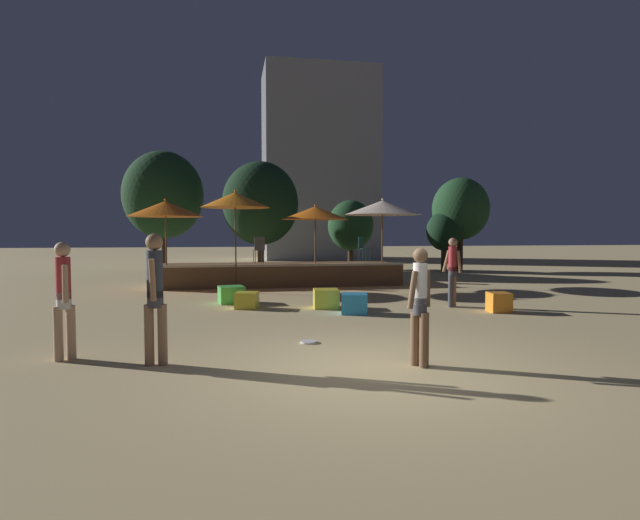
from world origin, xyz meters
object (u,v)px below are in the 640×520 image
(patio_umbrella_0, at_px, (315,213))
(background_tree_1, at_px, (444,231))
(cube_seat_0, at_px, (231,295))
(bistro_chair_0, at_px, (259,247))
(background_tree_2, at_px, (163,195))
(patio_umbrella_2, at_px, (235,200))
(cube_seat_3, at_px, (326,299))
(cube_seat_1, at_px, (499,302))
(frisbee_disc, at_px, (308,342))
(person_3, at_px, (420,304))
(background_tree_3, at_px, (461,209))
(person_0, at_px, (155,292))
(person_2, at_px, (453,269))
(patio_umbrella_3, at_px, (382,208))
(cube_seat_4, at_px, (247,300))
(bistro_chair_1, at_px, (363,246))
(background_tree_4, at_px, (260,203))
(patio_umbrella_1, at_px, (165,209))
(cube_seat_2, at_px, (355,304))
(person_1, at_px, (64,296))
(background_tree_0, at_px, (351,225))

(patio_umbrella_0, relative_size, background_tree_1, 0.98)
(cube_seat_0, bearing_deg, bistro_chair_0, 76.65)
(background_tree_1, relative_size, background_tree_2, 0.48)
(patio_umbrella_2, relative_size, cube_seat_3, 4.98)
(cube_seat_1, height_order, background_tree_2, background_tree_2)
(frisbee_disc, bearing_deg, person_3, -52.97)
(bistro_chair_0, distance_m, background_tree_3, 11.40)
(person_0, distance_m, frisbee_disc, 2.71)
(person_0, relative_size, background_tree_3, 0.41)
(cube_seat_3, distance_m, person_2, 3.23)
(patio_umbrella_3, xyz_separation_m, background_tree_1, (4.75, 5.48, -0.81))
(background_tree_3, bearing_deg, cube_seat_4, -135.53)
(person_0, height_order, person_3, person_0)
(background_tree_3, bearing_deg, background_tree_2, 164.66)
(bistro_chair_1, bearing_deg, cube_seat_4, -171.50)
(patio_umbrella_2, bearing_deg, cube_seat_3, -64.85)
(background_tree_4, bearing_deg, cube_seat_1, -68.67)
(patio_umbrella_2, bearing_deg, background_tree_3, 29.23)
(patio_umbrella_1, distance_m, cube_seat_4, 5.61)
(cube_seat_0, distance_m, cube_seat_2, 3.56)
(patio_umbrella_2, xyz_separation_m, person_1, (-2.51, -8.86, -1.98))
(background_tree_3, bearing_deg, background_tree_4, 177.36)
(bistro_chair_1, bearing_deg, background_tree_4, 83.47)
(patio_umbrella_0, relative_size, cube_seat_2, 3.98)
(cube_seat_3, relative_size, background_tree_3, 0.15)
(bistro_chair_0, bearing_deg, cube_seat_1, 119.43)
(patio_umbrella_3, bearing_deg, bistro_chair_0, 175.08)
(cube_seat_2, distance_m, cube_seat_4, 2.69)
(cube_seat_4, relative_size, frisbee_disc, 2.29)
(bistro_chair_1, bearing_deg, cube_seat_3, -157.52)
(cube_seat_3, xyz_separation_m, background_tree_4, (-0.97, 11.03, 2.95))
(patio_umbrella_0, distance_m, person_3, 10.35)
(background_tree_3, bearing_deg, cube_seat_1, -111.74)
(patio_umbrella_0, relative_size, person_2, 1.64)
(person_3, height_order, frisbee_disc, person_3)
(person_1, bearing_deg, background_tree_1, 24.02)
(background_tree_1, bearing_deg, person_3, -115.05)
(person_1, distance_m, background_tree_3, 20.03)
(bistro_chair_1, bearing_deg, background_tree_0, 35.32)
(patio_umbrella_1, relative_size, person_3, 1.80)
(cube_seat_1, relative_size, person_2, 0.30)
(background_tree_1, bearing_deg, cube_seat_0, -137.64)
(background_tree_3, distance_m, background_tree_4, 9.58)
(background_tree_0, bearing_deg, cube_seat_0, -117.55)
(patio_umbrella_3, xyz_separation_m, person_0, (-6.25, -9.69, -1.70))
(cube_seat_0, relative_size, person_1, 0.43)
(person_2, xyz_separation_m, bistro_chair_1, (-0.48, 6.88, 0.41))
(cube_seat_4, relative_size, background_tree_0, 0.18)
(cube_seat_1, bearing_deg, bistro_chair_0, 128.31)
(person_0, relative_size, bistro_chair_1, 2.04)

